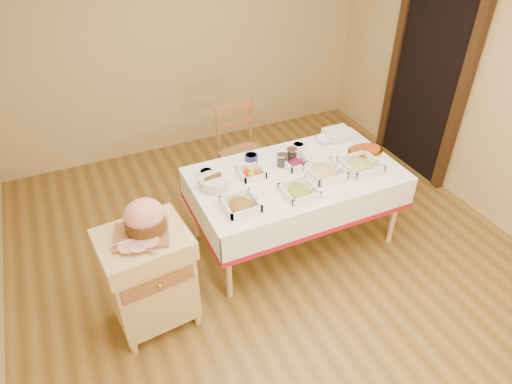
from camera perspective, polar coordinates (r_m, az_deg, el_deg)
room_shell at (r=3.35m, az=3.51°, el=6.23°), size 5.00×5.00×5.00m
doorway at (r=5.32m, az=20.71°, el=13.52°), size 0.09×1.10×2.20m
dining_table at (r=4.08m, az=4.94°, el=0.49°), size 1.82×1.02×0.76m
butcher_cart at (r=3.50m, az=-13.19°, el=-10.03°), size 0.67×0.57×0.88m
dining_chair at (r=4.74m, az=-1.71°, el=5.00°), size 0.50×0.48×1.00m
ham_on_board at (r=3.20m, az=-13.82°, el=-3.37°), size 0.40×0.38×0.26m
serving_dish_a at (r=3.55m, az=-1.93°, el=-1.63°), size 0.27×0.26×0.12m
serving_dish_b at (r=3.71m, az=5.45°, el=0.09°), size 0.26×0.26×0.11m
serving_dish_c at (r=3.95m, az=8.66°, el=2.44°), size 0.29×0.29×0.12m
serving_dish_d at (r=4.11m, az=12.95°, el=3.27°), size 0.31×0.31×0.12m
serving_dish_e at (r=3.91m, az=-0.59°, el=2.34°), size 0.22×0.21×0.10m
serving_dish_f at (r=4.06m, az=5.03°, el=3.63°), size 0.22×0.21×0.10m
small_bowl_left at (r=3.93m, az=-6.20°, el=2.32°), size 0.13×0.13×0.06m
small_bowl_mid at (r=4.14m, az=-0.60°, el=4.42°), size 0.12×0.12×0.05m
small_bowl_right at (r=4.31m, az=5.32°, el=5.70°), size 0.12×0.12×0.06m
bowl_white_imported at (r=4.21m, az=3.52°, el=4.76°), size 0.17×0.17×0.03m
bowl_small_imported at (r=4.46m, az=8.60°, el=6.51°), size 0.21×0.21×0.05m
preserve_jar_left at (r=4.05m, az=3.26°, el=3.93°), size 0.09×0.09×0.12m
preserve_jar_right at (r=4.12m, az=4.47°, el=4.58°), size 0.10×0.10×0.12m
mustard_bottle at (r=3.84m, az=-0.59°, el=2.37°), size 0.05×0.05×0.16m
bread_basket at (r=3.79m, az=-5.37°, el=1.21°), size 0.25×0.25×0.11m
plate_stack at (r=4.55m, az=10.34°, el=7.10°), size 0.25×0.25×0.08m
brass_platter at (r=4.36m, az=13.49°, el=4.98°), size 0.35×0.25×0.05m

